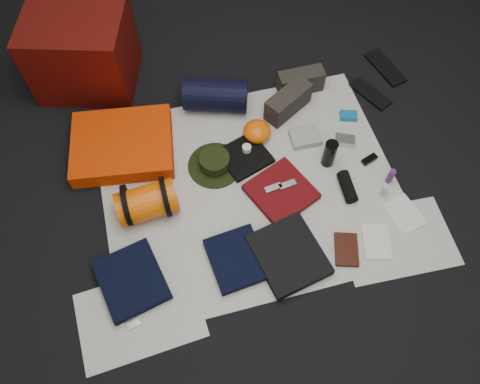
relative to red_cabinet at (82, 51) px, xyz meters
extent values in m
cube|color=black|center=(0.76, -1.02, -0.25)|extent=(4.50, 4.50, 0.02)
cube|color=silver|center=(0.76, -1.02, -0.23)|extent=(1.60, 1.30, 0.01)
cube|color=silver|center=(0.06, -1.57, -0.23)|extent=(0.61, 0.44, 0.00)
cube|color=silver|center=(1.41, -1.52, -0.23)|extent=(0.60, 0.43, 0.00)
cube|color=#490905|center=(0.00, 0.00, 0.00)|extent=(0.68, 0.62, 0.47)
cube|color=red|center=(0.12, -0.60, -0.18)|extent=(0.62, 0.53, 0.10)
cylinder|color=#D75003|center=(0.20, -1.03, -0.14)|extent=(0.32, 0.21, 0.18)
cylinder|color=black|center=(0.10, -1.03, -0.12)|extent=(0.02, 0.22, 0.22)
cylinder|color=black|center=(0.30, -1.03, -0.12)|extent=(0.03, 0.22, 0.22)
cylinder|color=black|center=(0.71, -0.42, -0.13)|extent=(0.42, 0.30, 0.20)
cylinder|color=black|center=(0.60, -0.84, -0.23)|extent=(0.40, 0.40, 0.01)
cylinder|color=black|center=(0.60, -0.84, -0.18)|extent=(0.17, 0.17, 0.07)
cube|color=#2A2621|center=(1.12, -0.56, -0.15)|extent=(0.32, 0.25, 0.15)
cube|color=#2A2621|center=(1.24, -0.42, -0.16)|extent=(0.28, 0.11, 0.14)
cube|color=black|center=(1.66, -0.57, -0.23)|extent=(0.21, 0.29, 0.02)
cube|color=black|center=(1.83, -0.39, -0.23)|extent=(0.18, 0.33, 0.02)
cube|color=black|center=(0.05, -1.40, -0.20)|extent=(0.36, 0.39, 0.05)
cube|color=black|center=(0.58, -1.42, -0.21)|extent=(0.29, 0.33, 0.05)
cube|color=black|center=(0.83, -1.47, -0.20)|extent=(0.38, 0.42, 0.06)
cube|color=black|center=(0.78, -0.83, -0.22)|extent=(0.32, 0.31, 0.03)
cube|color=#54090B|center=(0.91, -1.11, -0.21)|extent=(0.40, 0.40, 0.04)
ellipsoid|color=#D75003|center=(0.88, -0.70, -0.18)|extent=(0.18, 0.18, 0.11)
cube|color=gray|center=(1.15, -0.80, -0.21)|extent=(0.18, 0.13, 0.04)
cylinder|color=black|center=(1.22, -0.98, -0.14)|extent=(0.09, 0.09, 0.18)
cylinder|color=black|center=(1.26, -1.18, -0.20)|extent=(0.08, 0.18, 0.07)
cube|color=#B9B8BE|center=(1.36, -0.88, -0.21)|extent=(0.13, 0.11, 0.04)
cube|color=#0E5D8C|center=(1.45, -0.71, -0.21)|extent=(0.11, 0.09, 0.03)
cylinder|color=#4B1F66|center=(1.51, -1.18, -0.18)|extent=(0.04, 0.04, 0.10)
cylinder|color=#AAAEA9|center=(1.44, -1.25, -0.19)|extent=(0.03, 0.03, 0.08)
cube|color=black|center=(1.13, -1.51, -0.22)|extent=(0.16, 0.21, 0.02)
cube|color=beige|center=(1.30, -1.50, -0.22)|extent=(0.18, 0.23, 0.01)
cube|color=beige|center=(1.51, -1.39, -0.23)|extent=(0.20, 0.23, 0.01)
cube|color=black|center=(1.46, -1.03, -0.22)|extent=(0.10, 0.07, 0.02)
cube|color=#B9B8BE|center=(0.02, -1.59, -0.22)|extent=(0.08, 0.08, 0.01)
cylinder|color=silver|center=(0.80, -0.80, -0.19)|extent=(0.05, 0.05, 0.03)
cube|color=#B9B8BE|center=(0.87, -1.09, -0.18)|extent=(0.10, 0.05, 0.01)
cube|color=#B9B8BE|center=(0.95, -1.09, -0.18)|extent=(0.10, 0.05, 0.01)
camera|label=1|loc=(0.38, -2.25, 2.01)|focal=35.00mm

